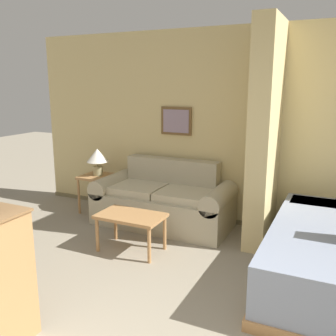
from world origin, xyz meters
TOP-DOWN VIEW (x-y plane):
  - wall_back at (-0.00, 3.68)m, footprint 6.49×0.16m
  - wall_partition_pillar at (0.34, 3.21)m, footprint 0.24×0.83m
  - couch at (-0.97, 3.20)m, footprint 1.86×0.84m
  - coffee_table at (-0.94, 2.29)m, footprint 0.75×0.46m
  - side_table at (-2.07, 3.25)m, footprint 0.48×0.48m
  - table_lamp at (-2.07, 3.25)m, footprint 0.32×0.32m

SIDE VIEW (x-z plane):
  - couch at x=-0.97m, z-range -0.11..0.75m
  - coffee_table at x=-0.94m, z-range 0.16..0.60m
  - side_table at x=-2.07m, z-range 0.19..0.75m
  - table_lamp at x=-2.07m, z-range 0.63..1.03m
  - wall_back at x=0.00m, z-range -0.01..2.59m
  - wall_partition_pillar at x=0.34m, z-range 0.00..2.60m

